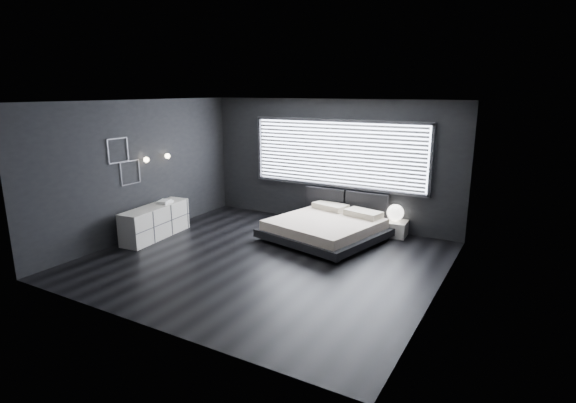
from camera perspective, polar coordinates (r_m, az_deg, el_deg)
The scene contains 12 objects.
room at distance 7.81m, azimuth -3.09°, elevation 2.25°, with size 6.04×6.00×2.80m.
window at distance 10.03m, azimuth 6.26°, elevation 6.03°, with size 4.14×0.09×1.52m.
headboard at distance 10.08m, azimuth 7.34°, elevation 0.01°, with size 1.96×0.16×0.52m.
sconce_near at distance 9.65m, azimuth -17.56°, elevation 5.09°, with size 0.18×0.11×0.11m.
sconce_far at distance 10.06m, azimuth -15.07°, elevation 5.60°, with size 0.18×0.11×0.11m.
wall_art_upper at distance 9.30m, azimuth -20.77°, elevation 6.07°, with size 0.01×0.48×0.48m.
wall_art_lower at distance 9.52m, azimuth -19.38°, elevation 3.49°, with size 0.01×0.48×0.48m.
bed at distance 9.23m, azimuth 4.82°, elevation -3.28°, with size 2.51×2.44×0.55m.
nightstand at distance 9.70m, azimuth 13.21°, elevation -3.33°, with size 0.55×0.46×0.32m, color silver.
orb_lamp at distance 9.64m, azimuth 13.48°, elevation -1.37°, with size 0.35×0.35×0.35m, color white.
dresser at distance 9.70m, azimuth -16.46°, elevation -2.46°, with size 0.63×1.70×0.67m.
book_stack at distance 9.81m, azimuth -15.42°, elevation -0.02°, with size 0.31×0.37×0.07m.
Camera 1 is at (4.14, -6.42, 2.99)m, focal length 28.00 mm.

